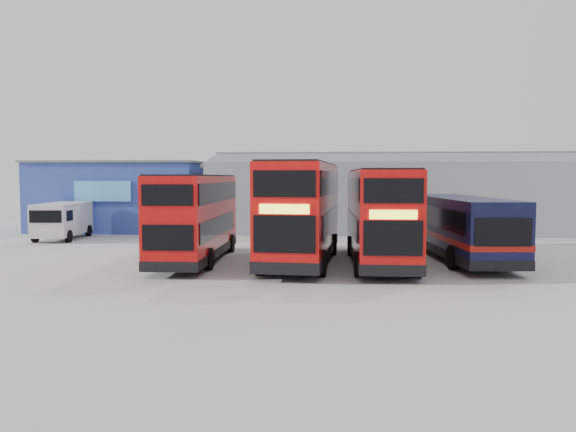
{
  "coord_description": "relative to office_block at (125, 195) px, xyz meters",
  "views": [
    {
      "loc": [
        1.55,
        -23.55,
        3.98
      ],
      "look_at": [
        -0.45,
        3.33,
        2.1
      ],
      "focal_mm": 35.0,
      "sensor_mm": 36.0,
      "label": 1
    }
  ],
  "objects": [
    {
      "name": "double_decker_centre",
      "position": [
        14.29,
        -15.53,
        -0.27
      ],
      "size": [
        3.45,
        11.12,
        4.64
      ],
      "rotation": [
        0.0,
        0.0,
        -0.08
      ],
      "color": "red",
      "rests_on": "ground"
    },
    {
      "name": "office_block",
      "position": [
        0.0,
        0.0,
        0.0
      ],
      "size": [
        12.3,
        8.32,
        5.12
      ],
      "color": "navy",
      "rests_on": "ground"
    },
    {
      "name": "double_decker_left",
      "position": [
        9.28,
        -15.68,
        -0.55
      ],
      "size": [
        2.57,
        9.69,
        4.08
      ],
      "rotation": [
        0.0,
        0.0,
        3.15
      ],
      "color": "red",
      "rests_on": "ground"
    },
    {
      "name": "panel_van",
      "position": [
        -1.48,
        -7.0,
        -1.28
      ],
      "size": [
        2.67,
        5.49,
        2.32
      ],
      "rotation": [
        0.0,
        0.0,
        0.09
      ],
      "color": "silver",
      "rests_on": "ground"
    },
    {
      "name": "maintenance_shed",
      "position": [
        22.0,
        2.01,
        0.02
      ],
      "size": [
        30.5,
        12.0,
        5.89
      ],
      "color": "gray",
      "rests_on": "ground"
    },
    {
      "name": "double_decker_right",
      "position": [
        17.82,
        -15.8,
        -0.43
      ],
      "size": [
        2.71,
        10.26,
        4.32
      ],
      "rotation": [
        0.0,
        0.0,
        0.01
      ],
      "color": "red",
      "rests_on": "ground"
    },
    {
      "name": "ground_plane",
      "position": [
        14.0,
        -17.99,
        -2.58
      ],
      "size": [
        120.0,
        120.0,
        0.0
      ],
      "primitive_type": "plane",
      "color": "#999994",
      "rests_on": "ground"
    },
    {
      "name": "single_decker_blue",
      "position": [
        21.81,
        -13.99,
        -1.09
      ],
      "size": [
        3.37,
        11.26,
        3.01
      ],
      "rotation": [
        0.0,
        0.0,
        3.22
      ],
      "color": "#0B1334",
      "rests_on": "ground"
    }
  ]
}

